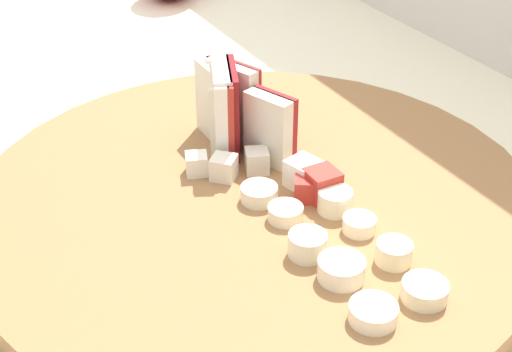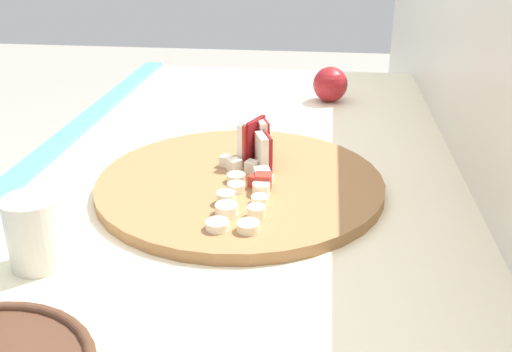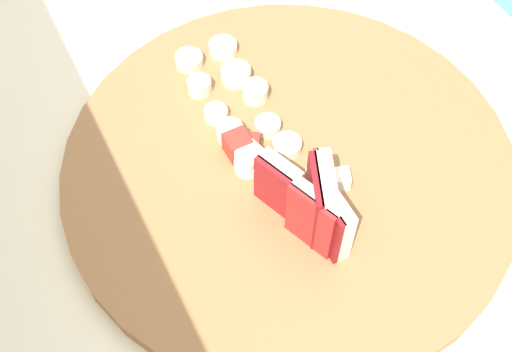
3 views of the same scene
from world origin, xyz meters
name	(u,v)px [view 2 (image 2 of 3)]	position (x,y,z in m)	size (l,w,h in m)	color
tile_backsplash	(458,321)	(0.00, 0.36, 0.64)	(2.40, 0.04, 1.28)	silver
cutting_board	(240,183)	(0.05, 0.01, 0.89)	(0.41, 0.41, 0.02)	olive
apple_wedge_fan	(255,142)	(-0.02, 0.03, 0.93)	(0.10, 0.06, 0.07)	#A32323
apple_dice_pile	(254,175)	(0.05, 0.03, 0.91)	(0.09, 0.09, 0.02)	white
banana_slice_rows	(242,201)	(0.13, 0.03, 0.90)	(0.17, 0.07, 0.02)	#F4EAC6
small_jar	(35,232)	(0.27, -0.18, 0.92)	(0.06, 0.06, 0.08)	beige
whole_apple	(330,84)	(-0.40, 0.14, 0.92)	(0.07, 0.07, 0.07)	maroon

